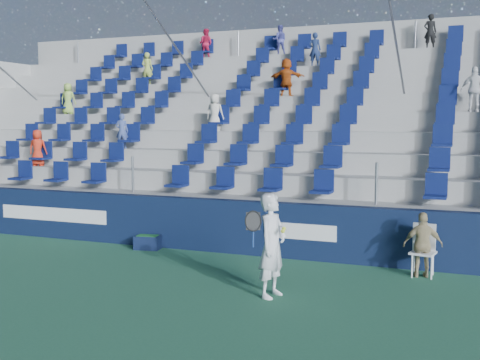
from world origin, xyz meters
The scene contains 7 objects.
ground centered at (0.00, 0.00, 0.00)m, with size 70.00×70.00×0.00m, color #2D6949.
sponsor_wall centered at (0.00, 3.15, 0.60)m, with size 24.00×0.32×1.20m.
grandstand centered at (0.00, 8.24, 2.13)m, with size 24.00×8.17×6.63m.
tennis_player centered at (1.82, 0.21, 0.89)m, with size 0.69×0.71×1.77m.
line_judge_chair centered at (4.08, 2.65, 0.57)m, with size 0.51×0.52×1.00m.
line_judge centered at (4.08, 2.50, 0.63)m, with size 0.73×0.31×1.25m, color tan.
ball_bin centered at (-2.10, 2.75, 0.18)m, with size 0.64×0.48×0.33m.
Camera 1 is at (5.02, -9.25, 2.97)m, focal length 45.00 mm.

